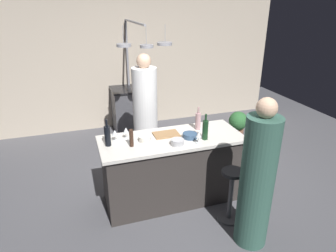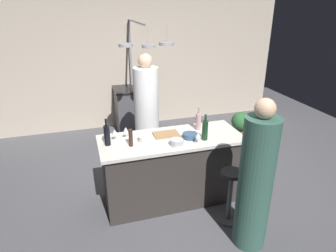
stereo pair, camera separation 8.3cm
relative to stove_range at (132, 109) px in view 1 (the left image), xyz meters
name	(u,v)px [view 1 (the left image)]	position (x,y,z in m)	size (l,w,h in m)	color
ground_plane	(171,198)	(0.00, -2.45, -0.45)	(9.00, 9.00, 0.00)	#4C4C51
back_wall	(126,63)	(0.00, 0.40, 0.85)	(6.40, 0.16, 2.60)	#BCAD99
kitchen_island	(172,169)	(0.00, -2.45, 0.01)	(1.80, 0.72, 0.90)	#332D2B
stove_range	(132,109)	(0.00, 0.00, 0.00)	(0.80, 0.64, 0.89)	#47474C
chef	(145,116)	(-0.07, -1.40, 0.38)	(0.38, 0.38, 1.78)	white
bar_stool_right	(231,193)	(0.53, -3.07, -0.07)	(0.28, 0.28, 0.68)	#4C4C51
guest_right	(257,181)	(0.58, -3.45, 0.33)	(0.35, 0.35, 1.66)	#33594C
overhead_pot_rack	(138,53)	(0.03, -0.57, 1.20)	(0.88, 1.52, 2.17)	gray
potted_plant	(238,123)	(1.86, -0.99, -0.15)	(0.36, 0.36, 0.52)	brown
cutting_board	(166,134)	(-0.04, -2.35, 0.46)	(0.32, 0.22, 0.02)	#997047
pepper_mill	(131,138)	(-0.52, -2.52, 0.56)	(0.05, 0.05, 0.21)	#382319
wine_bottle_red	(205,129)	(0.38, -2.61, 0.58)	(0.07, 0.07, 0.33)	#143319
wine_bottle_dark	(107,135)	(-0.78, -2.42, 0.58)	(0.07, 0.07, 0.33)	black
wine_bottle_rose	(198,121)	(0.42, -2.30, 0.57)	(0.07, 0.07, 0.31)	#B78C8E
wine_glass_near_right_guest	(126,131)	(-0.54, -2.29, 0.56)	(0.07, 0.07, 0.15)	silver
wine_glass_by_chef	(199,135)	(0.26, -2.69, 0.56)	(0.07, 0.07, 0.15)	silver
wine_glass_near_left_guest	(115,133)	(-0.68, -2.32, 0.56)	(0.07, 0.07, 0.15)	silver
mixing_bowl_steel	(178,142)	(0.00, -2.66, 0.49)	(0.16, 0.16, 0.07)	#B7B7BC
mixing_bowl_blue	(190,136)	(0.21, -2.52, 0.48)	(0.18, 0.18, 0.06)	#334C6B
mixing_bowl_ceramic	(145,138)	(-0.34, -2.43, 0.49)	(0.15, 0.15, 0.06)	silver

